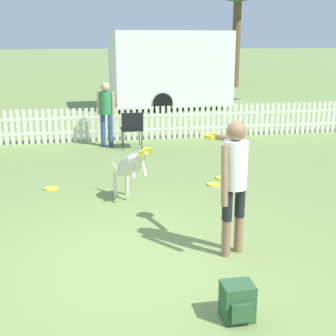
{
  "coord_description": "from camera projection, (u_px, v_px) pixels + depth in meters",
  "views": [
    {
      "loc": [
        -0.58,
        -4.77,
        2.46
      ],
      "look_at": [
        0.56,
        1.28,
        0.76
      ],
      "focal_mm": 50.0,
      "sensor_mm": 36.0,
      "label": 1
    }
  ],
  "objects": [
    {
      "name": "ground_plane",
      "position": [
        141.0,
        265.0,
        5.28
      ],
      "size": [
        240.0,
        240.0,
        0.0
      ],
      "primitive_type": "plane",
      "color": "olive"
    },
    {
      "name": "frisbee_near_handler",
      "position": [
        213.0,
        184.0,
        8.16
      ],
      "size": [
        0.22,
        0.22,
        0.02
      ],
      "color": "yellow",
      "rests_on": "ground_plane"
    },
    {
      "name": "frisbee_near_dog",
      "position": [
        51.0,
        188.0,
        7.94
      ],
      "size": [
        0.22,
        0.22,
        0.02
      ],
      "color": "yellow",
      "rests_on": "ground_plane"
    },
    {
      "name": "frisbee_midfield",
      "position": [
        222.0,
        178.0,
        8.54
      ],
      "size": [
        0.22,
        0.22,
        0.02
      ],
      "color": "yellow",
      "rests_on": "ground_plane"
    },
    {
      "name": "spectator_standing",
      "position": [
        106.0,
        109.0,
        10.88
      ],
      "size": [
        0.4,
        0.27,
        1.5
      ],
      "rotation": [
        0.0,
        0.0,
        2.86
      ],
      "color": "#334C7A",
      "rests_on": "ground_plane"
    },
    {
      "name": "folding_chair_blue_left",
      "position": [
        132.0,
        127.0,
        10.74
      ],
      "size": [
        0.49,
        0.51,
        0.86
      ],
      "rotation": [
        0.0,
        0.0,
        3.14
      ],
      "color": "#333338",
      "rests_on": "ground_plane"
    },
    {
      "name": "backpack_on_grass",
      "position": [
        237.0,
        302.0,
        4.22
      ],
      "size": [
        0.28,
        0.28,
        0.35
      ],
      "color": "#2D5633",
      "rests_on": "ground_plane"
    },
    {
      "name": "leaping_dog",
      "position": [
        131.0,
        165.0,
        7.21
      ],
      "size": [
        0.62,
        1.09,
        0.96
      ],
      "rotation": [
        0.0,
        0.0,
        -2.71
      ],
      "color": "beige",
      "rests_on": "ground_plane"
    },
    {
      "name": "equipment_trailer",
      "position": [
        170.0,
        68.0,
        16.89
      ],
      "size": [
        5.03,
        2.41,
        2.74
      ],
      "rotation": [
        0.0,
        0.0,
        0.06
      ],
      "color": "white",
      "rests_on": "ground_plane"
    },
    {
      "name": "picket_fence",
      "position": [
        105.0,
        124.0,
        11.56
      ],
      "size": [
        25.4,
        0.04,
        0.84
      ],
      "color": "silver",
      "rests_on": "ground_plane"
    },
    {
      "name": "handler_person",
      "position": [
        233.0,
        173.0,
        5.33
      ],
      "size": [
        0.41,
        1.06,
        1.59
      ],
      "rotation": [
        0.0,
        0.0,
        0.44
      ],
      "color": "#8C664C",
      "rests_on": "ground_plane"
    }
  ]
}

